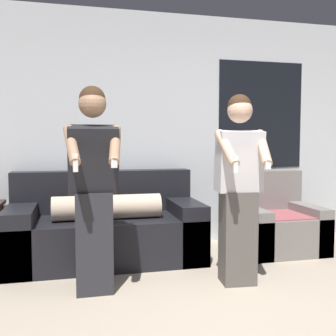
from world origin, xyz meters
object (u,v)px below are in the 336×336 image
at_px(couch, 106,229).
at_px(armchair, 275,224).
at_px(person_right, 239,188).
at_px(person_left, 93,189).

distance_m(couch, armchair, 1.90).
distance_m(couch, person_right, 1.50).
bearing_deg(person_right, person_left, 176.53).
bearing_deg(armchair, person_left, -158.17).
bearing_deg(person_right, couch, 138.15).
height_order(armchair, person_left, person_left).
relative_size(couch, person_right, 1.19).
bearing_deg(armchair, person_right, -133.28).
distance_m(couch, person_left, 1.03).
bearing_deg(person_left, couch, 79.16).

